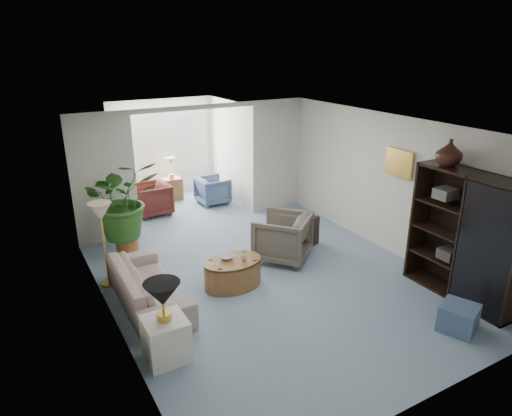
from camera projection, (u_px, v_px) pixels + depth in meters
floor at (274, 283)px, 7.41m from camera, size 6.00×6.00×0.00m
sunroom_floor at (182, 208)px, 10.76m from camera, size 2.60×2.60×0.00m
back_pier_left at (104, 179)px, 8.55m from camera, size 1.20×0.12×2.50m
back_pier_right at (276, 156)px, 10.32m from camera, size 1.20×0.12×2.50m
back_header at (196, 107)px, 9.02m from camera, size 2.60×0.12×0.10m
window_pane at (163, 141)px, 11.16m from camera, size 2.20×0.02×1.50m
window_blinds at (163, 141)px, 11.13m from camera, size 2.20×0.02×1.50m
framed_picture at (400, 163)px, 7.89m from camera, size 0.04×0.50×0.40m
sofa at (148, 285)px, 6.75m from camera, size 0.82×2.02×0.59m
end_table at (166, 339)px, 5.56m from camera, size 0.51×0.51×0.55m
table_lamp at (162, 294)px, 5.35m from camera, size 0.44×0.44×0.30m
floor_lamp at (100, 212)px, 6.94m from camera, size 0.36×0.36×0.28m
coffee_table at (233, 273)px, 7.25m from camera, size 1.19×1.19×0.45m
coffee_bowl at (227, 257)px, 7.22m from camera, size 0.28×0.28×0.05m
coffee_cup at (244, 258)px, 7.15m from camera, size 0.12×0.12×0.09m
wingback_chair at (282, 237)px, 8.10m from camera, size 1.27×1.27×0.83m
side_table_dark at (305, 231)px, 8.72m from camera, size 0.56×0.50×0.55m
entertainment_cabinet at (467, 238)px, 6.71m from camera, size 0.47×1.75×1.94m
cabinet_urn at (449, 153)px, 6.72m from camera, size 0.38×0.38×0.40m
ottoman at (458, 318)px, 6.16m from camera, size 0.59×0.59×0.36m
plant_pot at (127, 245)px, 8.42m from camera, size 0.40×0.40×0.32m
house_plant at (123, 199)px, 8.12m from camera, size 1.30×1.13×1.44m
sunroom_chair_blue at (213, 190)px, 10.94m from camera, size 0.73×0.71×0.64m
sunroom_chair_maroon at (152, 199)px, 10.23m from camera, size 0.80×0.78×0.71m
sunroom_table at (172, 189)px, 11.22m from camera, size 0.45×0.36×0.54m
shelf_clutter at (467, 239)px, 6.66m from camera, size 0.30×1.23×1.06m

